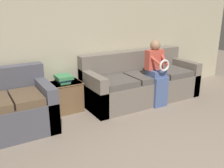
% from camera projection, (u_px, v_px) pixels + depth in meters
% --- Properties ---
extents(wall_back, '(7.25, 0.06, 2.55)m').
position_uv_depth(wall_back, '(89.00, 34.00, 4.50)').
color(wall_back, '#BCB293').
rests_on(wall_back, ground_plane).
extents(couch_main, '(2.27, 0.87, 0.92)m').
position_uv_depth(couch_main, '(141.00, 83.00, 4.83)').
color(couch_main, '#70665B').
rests_on(couch_main, ground_plane).
extents(child_left_seated, '(0.34, 0.38, 1.19)m').
position_uv_depth(child_left_seated, '(157.00, 70.00, 4.48)').
color(child_left_seated, '#475B8E').
rests_on(child_left_seated, ground_plane).
extents(side_shelf, '(0.59, 0.41, 0.52)m').
position_uv_depth(side_shelf, '(64.00, 97.00, 4.30)').
color(side_shelf, brown).
rests_on(side_shelf, ground_plane).
extents(book_stack, '(0.26, 0.29, 0.13)m').
position_uv_depth(book_stack, '(64.00, 79.00, 4.21)').
color(book_stack, '#3D8451').
rests_on(book_stack, side_shelf).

